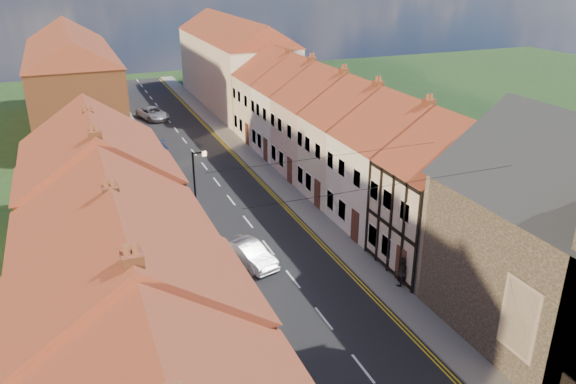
% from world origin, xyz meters
% --- Properties ---
extents(road, '(7.00, 90.00, 0.02)m').
position_xyz_m(road, '(0.00, 30.00, 0.01)').
color(road, black).
rests_on(road, ground).
extents(pavement_left, '(1.80, 90.00, 0.12)m').
position_xyz_m(pavement_left, '(-4.40, 30.00, 0.06)').
color(pavement_left, '#9D9A8F').
rests_on(pavement_left, ground).
extents(pavement_right, '(1.80, 90.00, 0.12)m').
position_xyz_m(pavement_right, '(4.40, 30.00, 0.06)').
color(pavement_right, '#9D9A8F').
rests_on(pavement_right, ground).
extents(cottage_r_tudor, '(8.30, 5.20, 9.00)m').
position_xyz_m(cottage_r_tudor, '(9.27, 12.70, 4.47)').
color(cottage_r_tudor, beige).
rests_on(cottage_r_tudor, ground).
extents(cottage_r_white_near, '(8.30, 6.00, 9.00)m').
position_xyz_m(cottage_r_white_near, '(9.30, 18.10, 4.47)').
color(cottage_r_white_near, white).
rests_on(cottage_r_white_near, ground).
extents(cottage_r_cream_mid, '(8.30, 5.20, 9.00)m').
position_xyz_m(cottage_r_cream_mid, '(9.30, 23.50, 4.48)').
color(cottage_r_cream_mid, beige).
rests_on(cottage_r_cream_mid, ground).
extents(cottage_r_pink, '(8.30, 6.00, 9.00)m').
position_xyz_m(cottage_r_pink, '(9.30, 28.90, 4.47)').
color(cottage_r_pink, '#FBD8C7').
rests_on(cottage_r_pink, ground).
extents(cottage_r_white_far, '(8.30, 5.20, 9.00)m').
position_xyz_m(cottage_r_white_far, '(9.30, 34.30, 4.48)').
color(cottage_r_white_far, white).
rests_on(cottage_r_white_far, ground).
extents(cottage_r_cream_far, '(8.30, 6.00, 9.00)m').
position_xyz_m(cottage_r_cream_far, '(9.30, 39.70, 4.47)').
color(cottage_r_cream_far, beige).
rests_on(cottage_r_cream_far, ground).
extents(cottage_l_cream, '(8.30, 6.30, 9.10)m').
position_xyz_m(cottage_l_cream, '(-9.30, 5.55, 4.52)').
color(cottage_l_cream, brown).
rests_on(cottage_l_cream, ground).
extents(cottage_l_white, '(8.30, 6.90, 8.80)m').
position_xyz_m(cottage_l_white, '(-9.30, 11.95, 4.37)').
color(cottage_l_white, '#FBD8C7').
rests_on(cottage_l_white, ground).
extents(cottage_l_brick_mid, '(8.30, 5.70, 9.10)m').
position_xyz_m(cottage_l_brick_mid, '(-9.30, 18.05, 4.53)').
color(cottage_l_brick_mid, brown).
rests_on(cottage_l_brick_mid, ground).
extents(cottage_l_pink, '(8.30, 6.30, 8.80)m').
position_xyz_m(cottage_l_pink, '(-9.30, 23.85, 4.37)').
color(cottage_l_pink, '#FBD8C7').
rests_on(cottage_l_pink, ground).
extents(block_right_far, '(8.30, 24.20, 10.50)m').
position_xyz_m(block_right_far, '(9.30, 55.00, 5.29)').
color(block_right_far, beige).
rests_on(block_right_far, ground).
extents(block_left_far, '(8.30, 24.20, 10.50)m').
position_xyz_m(block_left_far, '(-9.30, 50.00, 5.29)').
color(block_left_far, brown).
rests_on(block_left_far, ground).
extents(lamppost, '(0.88, 0.15, 6.00)m').
position_xyz_m(lamppost, '(-3.81, 20.00, 3.54)').
color(lamppost, black).
rests_on(lamppost, pavement_left).
extents(car_mid, '(2.51, 4.27, 1.33)m').
position_xyz_m(car_mid, '(-1.67, 16.55, 0.67)').
color(car_mid, '#B2B6BB').
rests_on(car_mid, ground).
extents(car_far, '(1.90, 4.29, 1.22)m').
position_xyz_m(car_far, '(-3.20, 37.13, 0.61)').
color(car_far, navy).
rests_on(car_far, ground).
extents(car_distant, '(3.54, 5.26, 1.34)m').
position_xyz_m(car_distant, '(-1.50, 51.27, 0.67)').
color(car_distant, '#9C9CA3').
rests_on(car_distant, ground).
extents(pedestrian_left, '(0.67, 0.50, 1.68)m').
position_xyz_m(pedestrian_left, '(-3.70, 5.57, 0.96)').
color(pedestrian_left, black).
rests_on(pedestrian_left, pavement_left).
extents(pedestrian_right, '(0.85, 0.68, 1.68)m').
position_xyz_m(pedestrian_right, '(5.10, 11.10, 0.96)').
color(pedestrian_right, black).
rests_on(pedestrian_right, pavement_right).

